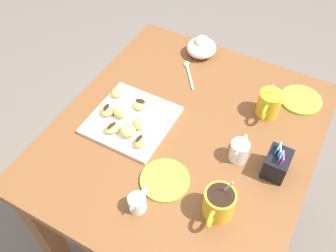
{
  "coord_description": "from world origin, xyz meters",
  "views": [
    {
      "loc": [
        0.71,
        0.32,
        1.7
      ],
      "look_at": [
        0.02,
        -0.06,
        0.75
      ],
      "focal_mm": 38.9,
      "sensor_mm": 36.0,
      "label": 1
    }
  ],
  "objects_px": {
    "coffee_mug_mustard_left": "(269,103)",
    "saucer_lime_left": "(165,180)",
    "coffee_mug_mustard_right": "(219,203)",
    "chocolate_sauce_pitcher": "(137,202)",
    "beignet_4": "(120,111)",
    "beignet_5": "(128,131)",
    "beignet_3": "(140,123)",
    "beignet_6": "(140,142)",
    "beignet_1": "(141,104)",
    "beignet_7": "(107,111)",
    "dining_table": "(184,154)",
    "cream_pitcher_white": "(240,150)",
    "pastry_plate_square": "(131,120)",
    "sugar_caddy": "(277,163)",
    "beignet_0": "(118,92)",
    "ice_cream_bowl": "(202,47)",
    "saucer_lime_right": "(301,100)",
    "beignet_2": "(112,128)"
  },
  "relations": [
    {
      "from": "pastry_plate_square",
      "to": "beignet_7",
      "type": "bearing_deg",
      "value": -76.04
    },
    {
      "from": "dining_table",
      "to": "beignet_0",
      "type": "distance_m",
      "value": 0.33
    },
    {
      "from": "cream_pitcher_white",
      "to": "chocolate_sauce_pitcher",
      "type": "xyz_separation_m",
      "value": [
        0.31,
        -0.19,
        -0.01
      ]
    },
    {
      "from": "cream_pitcher_white",
      "to": "pastry_plate_square",
      "type": "bearing_deg",
      "value": -84.66
    },
    {
      "from": "coffee_mug_mustard_right",
      "to": "chocolate_sauce_pitcher",
      "type": "distance_m",
      "value": 0.23
    },
    {
      "from": "coffee_mug_mustard_left",
      "to": "saucer_lime_left",
      "type": "relative_size",
      "value": 0.93
    },
    {
      "from": "beignet_3",
      "to": "beignet_7",
      "type": "bearing_deg",
      "value": -87.55
    },
    {
      "from": "beignet_1",
      "to": "beignet_6",
      "type": "bearing_deg",
      "value": 30.14
    },
    {
      "from": "pastry_plate_square",
      "to": "beignet_3",
      "type": "height_order",
      "value": "beignet_3"
    },
    {
      "from": "beignet_3",
      "to": "beignet_5",
      "type": "relative_size",
      "value": 1.01
    },
    {
      "from": "beignet_4",
      "to": "beignet_5",
      "type": "height_order",
      "value": "beignet_5"
    },
    {
      "from": "beignet_5",
      "to": "saucer_lime_left",
      "type": "bearing_deg",
      "value": 64.49
    },
    {
      "from": "beignet_1",
      "to": "beignet_7",
      "type": "xyz_separation_m",
      "value": [
        0.08,
        -0.09,
        0.0
      ]
    },
    {
      "from": "beignet_1",
      "to": "beignet_6",
      "type": "distance_m",
      "value": 0.17
    },
    {
      "from": "saucer_lime_left",
      "to": "beignet_0",
      "type": "height_order",
      "value": "beignet_0"
    },
    {
      "from": "saucer_lime_right",
      "to": "beignet_4",
      "type": "height_order",
      "value": "beignet_4"
    },
    {
      "from": "cream_pitcher_white",
      "to": "sugar_caddy",
      "type": "height_order",
      "value": "sugar_caddy"
    },
    {
      "from": "chocolate_sauce_pitcher",
      "to": "saucer_lime_left",
      "type": "bearing_deg",
      "value": 167.44
    },
    {
      "from": "coffee_mug_mustard_right",
      "to": "beignet_0",
      "type": "distance_m",
      "value": 0.56
    },
    {
      "from": "ice_cream_bowl",
      "to": "beignet_0",
      "type": "relative_size",
      "value": 2.2
    },
    {
      "from": "sugar_caddy",
      "to": "beignet_5",
      "type": "bearing_deg",
      "value": -77.55
    },
    {
      "from": "cream_pitcher_white",
      "to": "saucer_lime_left",
      "type": "distance_m",
      "value": 0.25
    },
    {
      "from": "cream_pitcher_white",
      "to": "beignet_5",
      "type": "height_order",
      "value": "cream_pitcher_white"
    },
    {
      "from": "beignet_4",
      "to": "beignet_6",
      "type": "height_order",
      "value": "beignet_4"
    },
    {
      "from": "saucer_lime_left",
      "to": "saucer_lime_right",
      "type": "height_order",
      "value": "same"
    },
    {
      "from": "coffee_mug_mustard_right",
      "to": "beignet_4",
      "type": "relative_size",
      "value": 2.63
    },
    {
      "from": "dining_table",
      "to": "beignet_7",
      "type": "relative_size",
      "value": 20.39
    },
    {
      "from": "coffee_mug_mustard_right",
      "to": "beignet_3",
      "type": "distance_m",
      "value": 0.39
    },
    {
      "from": "coffee_mug_mustard_right",
      "to": "cream_pitcher_white",
      "type": "xyz_separation_m",
      "value": [
        -0.21,
        -0.02,
        -0.01
      ]
    },
    {
      "from": "chocolate_sauce_pitcher",
      "to": "beignet_0",
      "type": "height_order",
      "value": "chocolate_sauce_pitcher"
    },
    {
      "from": "cream_pitcher_white",
      "to": "beignet_2",
      "type": "distance_m",
      "value": 0.42
    },
    {
      "from": "beignet_2",
      "to": "beignet_3",
      "type": "height_order",
      "value": "beignet_3"
    },
    {
      "from": "ice_cream_bowl",
      "to": "beignet_1",
      "type": "distance_m",
      "value": 0.39
    },
    {
      "from": "coffee_mug_mustard_left",
      "to": "cream_pitcher_white",
      "type": "distance_m",
      "value": 0.23
    },
    {
      "from": "beignet_6",
      "to": "beignet_3",
      "type": "bearing_deg",
      "value": -148.29
    },
    {
      "from": "saucer_lime_left",
      "to": "beignet_6",
      "type": "bearing_deg",
      "value": -118.15
    },
    {
      "from": "beignet_7",
      "to": "beignet_4",
      "type": "bearing_deg",
      "value": 111.26
    },
    {
      "from": "ice_cream_bowl",
      "to": "beignet_4",
      "type": "distance_m",
      "value": 0.46
    },
    {
      "from": "beignet_0",
      "to": "beignet_4",
      "type": "relative_size",
      "value": 0.98
    },
    {
      "from": "cream_pitcher_white",
      "to": "beignet_3",
      "type": "bearing_deg",
      "value": -81.39
    },
    {
      "from": "coffee_mug_mustard_right",
      "to": "beignet_3",
      "type": "xyz_separation_m",
      "value": [
        -0.16,
        -0.36,
        -0.02
      ]
    },
    {
      "from": "beignet_3",
      "to": "beignet_6",
      "type": "relative_size",
      "value": 1.17
    },
    {
      "from": "coffee_mug_mustard_left",
      "to": "beignet_5",
      "type": "bearing_deg",
      "value": -48.69
    },
    {
      "from": "dining_table",
      "to": "cream_pitcher_white",
      "type": "relative_size",
      "value": 9.28
    },
    {
      "from": "pastry_plate_square",
      "to": "sugar_caddy",
      "type": "bearing_deg",
      "value": 94.61
    },
    {
      "from": "ice_cream_bowl",
      "to": "saucer_lime_left",
      "type": "bearing_deg",
      "value": 15.1
    },
    {
      "from": "saucer_lime_left",
      "to": "beignet_1",
      "type": "bearing_deg",
      "value": -135.01
    },
    {
      "from": "sugar_caddy",
      "to": "beignet_4",
      "type": "xyz_separation_m",
      "value": [
        0.04,
        -0.54,
        -0.01
      ]
    },
    {
      "from": "chocolate_sauce_pitcher",
      "to": "beignet_1",
      "type": "xyz_separation_m",
      "value": [
        -0.33,
        -0.19,
        -0.0
      ]
    },
    {
      "from": "saucer_lime_left",
      "to": "beignet_3",
      "type": "distance_m",
      "value": 0.23
    }
  ]
}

